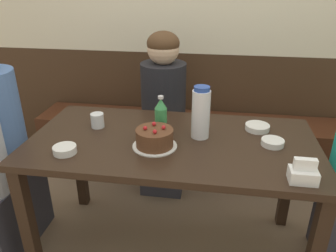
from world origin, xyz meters
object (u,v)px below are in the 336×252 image
soju_bottle (161,116)px  bowl_rice_small (257,127)px  water_pitcher (201,113)px  glass_water_tall (97,120)px  bench_seat (187,146)px  napkin_holder (303,173)px  birthday_cake (155,138)px  person_pale_blue_shirt (164,119)px  bowl_side_dish (65,150)px  bowl_soup_white (273,142)px

soju_bottle → bowl_rice_small: size_ratio=1.58×
water_pitcher → glass_water_tall: bearing=176.7°
bench_seat → napkin_holder: 1.36m
water_pitcher → soju_bottle: 0.21m
water_pitcher → glass_water_tall: size_ratio=3.46×
birthday_cake → person_pale_blue_shirt: (-0.08, 0.72, -0.21)m
napkin_holder → bowl_side_dish: bearing=176.1°
person_pale_blue_shirt → bowl_soup_white: bearing=46.4°
glass_water_tall → napkin_holder: bearing=-20.6°
water_pitcher → glass_water_tall: water_pitcher is taller
bowl_rice_small → glass_water_tall: (-0.86, -0.10, 0.02)m
bench_seat → bowl_side_dish: (-0.48, -1.05, 0.50)m
birthday_cake → glass_water_tall: (-0.35, 0.17, -0.01)m
glass_water_tall → person_pale_blue_shirt: (0.27, 0.54, -0.21)m
bench_seat → bowl_side_dish: size_ratio=21.21×
bowl_soup_white → glass_water_tall: size_ratio=1.41×
birthday_cake → napkin_holder: bearing=-17.2°
soju_bottle → bowl_rice_small: soju_bottle is taller
bowl_soup_white → glass_water_tall: bearing=175.6°
bowl_rice_small → person_pale_blue_shirt: 0.76m
birthday_cake → bowl_soup_white: birthday_cake is taller
bench_seat → napkin_holder: size_ratio=21.08×
bowl_side_dish → bench_seat: bearing=65.5°
soju_bottle → bowl_side_dish: 0.50m
soju_bottle → napkin_holder: size_ratio=1.86×
water_pitcher → bowl_side_dish: size_ratio=2.47×
bowl_rice_small → bowl_side_dish: (-0.91, -0.40, 0.00)m
soju_bottle → glass_water_tall: size_ratio=2.62×
birthday_cake → person_pale_blue_shirt: 0.75m
water_pitcher → bowl_soup_white: 0.38m
soju_bottle → bowl_side_dish: bearing=-144.7°
birthday_cake → water_pitcher: (0.21, 0.14, 0.09)m
water_pitcher → bowl_rice_small: bearing=23.3°
bench_seat → person_pale_blue_shirt: bearing=-127.2°
bench_seat → soju_bottle: soju_bottle is taller
napkin_holder → person_pale_blue_shirt: person_pale_blue_shirt is taller
bench_seat → birthday_cake: birthday_cake is taller
birthday_cake → napkin_holder: (0.65, -0.20, -0.01)m
napkin_holder → bowl_rice_small: napkin_holder is taller
bowl_side_dish → napkin_holder: bearing=-3.9°
bench_seat → bowl_rice_small: bearing=-56.0°
birthday_cake → bench_seat: bearing=85.4°
bench_seat → person_pale_blue_shirt: 0.40m
water_pitcher → bowl_soup_white: size_ratio=2.45×
napkin_holder → glass_water_tall: size_ratio=1.41×
birthday_cake → soju_bottle: bearing=88.9°
bench_seat → water_pitcher: bearing=-80.0°
soju_bottle → person_pale_blue_shirt: size_ratio=0.18×
soju_bottle → bowl_rice_small: 0.52m
soju_bottle → bowl_soup_white: 0.57m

